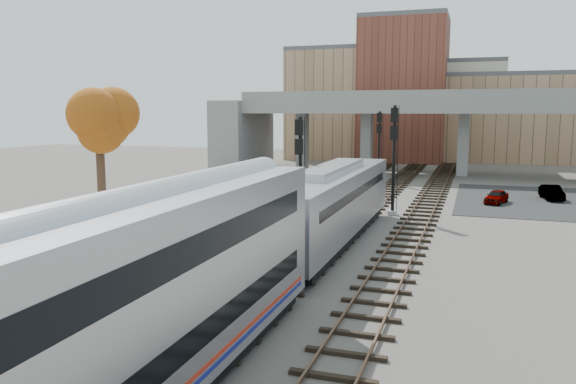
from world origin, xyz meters
The scene contains 15 objects.
ground centered at (0.00, 0.00, 0.00)m, with size 160.00×160.00×0.00m, color #47423D.
platform centered at (-7.25, 0.00, 0.17)m, with size 4.50×60.00×0.35m, color #9E9E99.
yellow_strip centered at (-5.35, 0.00, 0.35)m, with size 0.70×60.00×0.01m, color yellow.
tracks centered at (0.93, 12.50, 0.08)m, with size 10.70×95.00×0.25m.
overpass centered at (4.92, 45.00, 5.81)m, with size 54.00×12.00×9.50m.
buildings_far centered at (1.26, 66.57, 7.88)m, with size 43.00×21.00×20.60m.
parking_lot centered at (14.00, 28.00, 0.02)m, with size 14.00×18.00×0.04m, color black.
locomotive centered at (1.00, 8.38, 2.28)m, with size 3.02×19.05×4.10m.
coach centered at (1.00, -14.22, 2.80)m, with size 3.03×25.00×5.00m.
signal_mast_near centered at (-1.10, 9.14, 3.44)m, with size 0.60×0.64×6.97m.
signal_mast_mid centered at (3.00, 17.90, 3.92)m, with size 0.60×0.64×7.67m.
signal_mast_far centered at (-1.10, 36.43, 3.63)m, with size 0.60×0.64×7.25m.
tree centered at (-9.88, 2.81, 6.40)m, with size 3.60×3.60×8.63m.
car_a centered at (10.11, 25.39, 0.58)m, with size 1.27×3.16×1.08m, color #99999E.
car_b centered at (14.48, 28.81, 0.63)m, with size 1.26×3.60×1.19m, color #99999E.
Camera 1 is at (8.44, -21.37, 7.29)m, focal length 35.00 mm.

